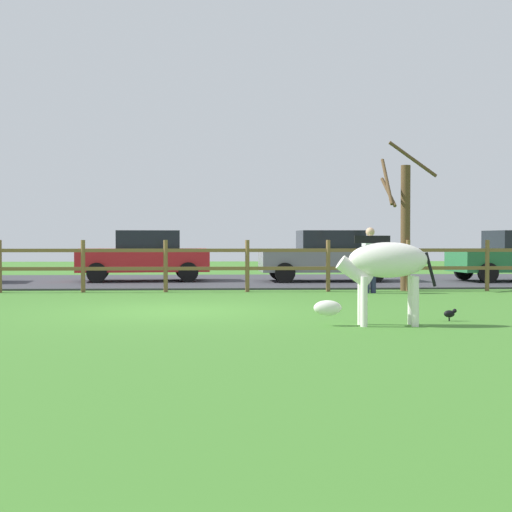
{
  "coord_description": "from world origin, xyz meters",
  "views": [
    {
      "loc": [
        0.81,
        -14.01,
        1.37
      ],
      "look_at": [
        1.53,
        0.75,
        1.02
      ],
      "focal_mm": 52.16,
      "sensor_mm": 36.0,
      "label": 1
    }
  ],
  "objects_px": {
    "zebra": "(383,267)",
    "visitor_near_fence": "(370,257)",
    "parked_car_grey": "(326,255)",
    "parked_car_red": "(144,255)",
    "bare_tree": "(404,221)",
    "crow_on_grass": "(450,313)"
  },
  "relations": [
    {
      "from": "crow_on_grass",
      "to": "zebra",
      "type": "bearing_deg",
      "value": -155.13
    },
    {
      "from": "zebra",
      "to": "crow_on_grass",
      "type": "relative_size",
      "value": 9.0
    },
    {
      "from": "bare_tree",
      "to": "visitor_near_fence",
      "type": "height_order",
      "value": "bare_tree"
    },
    {
      "from": "parked_car_grey",
      "to": "parked_car_red",
      "type": "relative_size",
      "value": 0.97
    },
    {
      "from": "visitor_near_fence",
      "to": "parked_car_grey",
      "type": "bearing_deg",
      "value": 96.11
    },
    {
      "from": "crow_on_grass",
      "to": "visitor_near_fence",
      "type": "height_order",
      "value": "visitor_near_fence"
    },
    {
      "from": "parked_car_red",
      "to": "visitor_near_fence",
      "type": "distance_m",
      "value": 7.72
    },
    {
      "from": "crow_on_grass",
      "to": "visitor_near_fence",
      "type": "bearing_deg",
      "value": 90.51
    },
    {
      "from": "crow_on_grass",
      "to": "parked_car_grey",
      "type": "height_order",
      "value": "parked_car_grey"
    },
    {
      "from": "parked_car_grey",
      "to": "visitor_near_fence",
      "type": "relative_size",
      "value": 2.47
    },
    {
      "from": "zebra",
      "to": "parked_car_grey",
      "type": "height_order",
      "value": "parked_car_grey"
    },
    {
      "from": "crow_on_grass",
      "to": "bare_tree",
      "type": "bearing_deg",
      "value": 81.97
    },
    {
      "from": "crow_on_grass",
      "to": "parked_car_red",
      "type": "distance_m",
      "value": 12.64
    },
    {
      "from": "parked_car_grey",
      "to": "parked_car_red",
      "type": "bearing_deg",
      "value": 176.34
    },
    {
      "from": "bare_tree",
      "to": "zebra",
      "type": "bearing_deg",
      "value": -106.43
    },
    {
      "from": "parked_car_grey",
      "to": "crow_on_grass",
      "type": "bearing_deg",
      "value": -87.18
    },
    {
      "from": "zebra",
      "to": "visitor_near_fence",
      "type": "height_order",
      "value": "visitor_near_fence"
    },
    {
      "from": "zebra",
      "to": "parked_car_red",
      "type": "xyz_separation_m",
      "value": [
        -4.89,
        11.6,
        -0.08
      ]
    },
    {
      "from": "crow_on_grass",
      "to": "parked_car_red",
      "type": "height_order",
      "value": "parked_car_red"
    },
    {
      "from": "zebra",
      "to": "parked_car_red",
      "type": "height_order",
      "value": "parked_car_red"
    },
    {
      "from": "zebra",
      "to": "parked_car_grey",
      "type": "bearing_deg",
      "value": 86.27
    },
    {
      "from": "bare_tree",
      "to": "parked_car_grey",
      "type": "distance_m",
      "value": 4.02
    }
  ]
}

